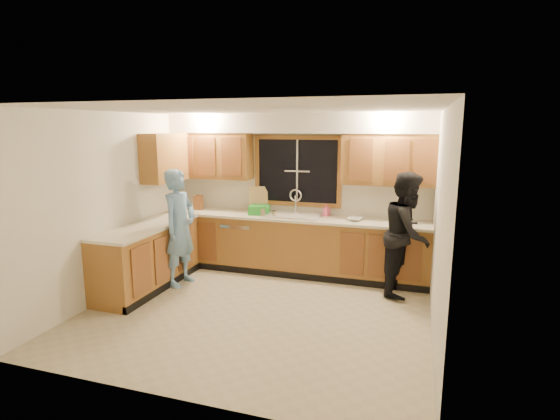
% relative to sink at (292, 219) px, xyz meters
% --- Properties ---
extents(floor, '(4.20, 4.20, 0.00)m').
position_rel_sink_xyz_m(floor, '(0.00, -1.60, -0.86)').
color(floor, '#B9AF8E').
rests_on(floor, ground).
extents(ceiling, '(4.20, 4.20, 0.00)m').
position_rel_sink_xyz_m(ceiling, '(0.00, -1.60, 1.64)').
color(ceiling, white).
extents(wall_back, '(4.20, 0.00, 4.20)m').
position_rel_sink_xyz_m(wall_back, '(0.00, 0.30, 0.39)').
color(wall_back, white).
rests_on(wall_back, ground).
extents(wall_left, '(0.00, 3.80, 3.80)m').
position_rel_sink_xyz_m(wall_left, '(-2.10, -1.60, 0.39)').
color(wall_left, white).
rests_on(wall_left, ground).
extents(wall_right, '(0.00, 3.80, 3.80)m').
position_rel_sink_xyz_m(wall_right, '(2.10, -1.60, 0.39)').
color(wall_right, white).
rests_on(wall_right, ground).
extents(base_cabinets_back, '(4.20, 0.60, 0.88)m').
position_rel_sink_xyz_m(base_cabinets_back, '(0.00, -0.00, -0.42)').
color(base_cabinets_back, '#9F682E').
rests_on(base_cabinets_back, ground).
extents(base_cabinets_left, '(0.60, 1.90, 0.88)m').
position_rel_sink_xyz_m(base_cabinets_left, '(-1.80, -1.25, -0.42)').
color(base_cabinets_left, '#9F682E').
rests_on(base_cabinets_left, ground).
extents(countertop_back, '(4.20, 0.63, 0.04)m').
position_rel_sink_xyz_m(countertop_back, '(0.00, -0.02, 0.04)').
color(countertop_back, beige).
rests_on(countertop_back, base_cabinets_back).
extents(countertop_left, '(0.63, 1.90, 0.04)m').
position_rel_sink_xyz_m(countertop_left, '(-1.79, -1.25, 0.04)').
color(countertop_left, beige).
rests_on(countertop_left, base_cabinets_left).
extents(upper_cabinets_left, '(1.35, 0.33, 0.75)m').
position_rel_sink_xyz_m(upper_cabinets_left, '(-1.43, 0.13, 0.96)').
color(upper_cabinets_left, '#9F682E').
rests_on(upper_cabinets_left, wall_back).
extents(upper_cabinets_right, '(1.35, 0.33, 0.75)m').
position_rel_sink_xyz_m(upper_cabinets_right, '(1.43, 0.13, 0.96)').
color(upper_cabinets_right, '#9F682E').
rests_on(upper_cabinets_right, wall_back).
extents(upper_cabinets_return, '(0.33, 0.90, 0.75)m').
position_rel_sink_xyz_m(upper_cabinets_return, '(-1.94, -0.48, 0.96)').
color(upper_cabinets_return, '#9F682E').
rests_on(upper_cabinets_return, wall_left).
extents(soffit, '(4.20, 0.35, 0.30)m').
position_rel_sink_xyz_m(soffit, '(0.00, 0.12, 1.49)').
color(soffit, silver).
rests_on(soffit, wall_back).
extents(window_frame, '(1.44, 0.03, 1.14)m').
position_rel_sink_xyz_m(window_frame, '(0.00, 0.29, 0.74)').
color(window_frame, black).
rests_on(window_frame, wall_back).
extents(sink, '(0.86, 0.52, 0.57)m').
position_rel_sink_xyz_m(sink, '(0.00, 0.00, 0.00)').
color(sink, silver).
rests_on(sink, countertop_back).
extents(dishwasher, '(0.60, 0.56, 0.82)m').
position_rel_sink_xyz_m(dishwasher, '(-0.85, -0.01, -0.45)').
color(dishwasher, silver).
rests_on(dishwasher, floor).
extents(stove, '(0.58, 0.75, 0.90)m').
position_rel_sink_xyz_m(stove, '(-1.80, -1.82, -0.41)').
color(stove, silver).
rests_on(stove, floor).
extents(man, '(0.47, 0.66, 1.71)m').
position_rel_sink_xyz_m(man, '(-1.41, -1.00, -0.01)').
color(man, '#6795C3').
rests_on(man, floor).
extents(woman, '(0.78, 0.93, 1.71)m').
position_rel_sink_xyz_m(woman, '(1.76, -0.38, -0.01)').
color(woman, black).
rests_on(woman, floor).
extents(knife_block, '(0.14, 0.11, 0.25)m').
position_rel_sink_xyz_m(knife_block, '(-1.66, 0.03, 0.18)').
color(knife_block, brown).
rests_on(knife_block, countertop_back).
extents(cutting_board, '(0.33, 0.21, 0.41)m').
position_rel_sink_xyz_m(cutting_board, '(-0.64, 0.22, 0.26)').
color(cutting_board, tan).
rests_on(cutting_board, countertop_back).
extents(dish_crate, '(0.36, 0.34, 0.15)m').
position_rel_sink_xyz_m(dish_crate, '(-0.55, -0.01, 0.13)').
color(dish_crate, green).
rests_on(dish_crate, countertop_back).
extents(soap_bottle, '(0.11, 0.11, 0.19)m').
position_rel_sink_xyz_m(soap_bottle, '(0.51, 0.19, 0.15)').
color(soap_bottle, '#F75E8A').
rests_on(soap_bottle, countertop_back).
extents(bowl, '(0.25, 0.25, 0.05)m').
position_rel_sink_xyz_m(bowl, '(0.99, -0.05, 0.08)').
color(bowl, silver).
rests_on(bowl, countertop_back).
extents(can_left, '(0.08, 0.08, 0.13)m').
position_rel_sink_xyz_m(can_left, '(-0.41, -0.22, 0.12)').
color(can_left, '#BCAA90').
rests_on(can_left, countertop_back).
extents(can_right, '(0.06, 0.06, 0.11)m').
position_rel_sink_xyz_m(can_right, '(-0.22, -0.20, 0.11)').
color(can_right, '#BCAA90').
rests_on(can_right, countertop_back).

